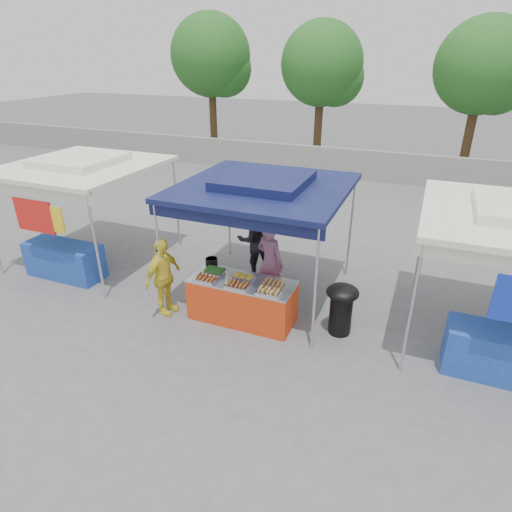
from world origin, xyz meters
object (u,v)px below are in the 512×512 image
at_px(wok_burner, 341,305).
at_px(vendor_table, 242,300).
at_px(cooking_pot, 212,262).
at_px(customer_person, 163,277).
at_px(vendor_woman, 270,263).
at_px(helper_man, 256,240).

bearing_deg(wok_burner, vendor_table, -160.60).
bearing_deg(vendor_table, wok_burner, 8.80).
relative_size(cooking_pot, wok_burner, 0.24).
distance_m(wok_burner, customer_person, 3.41).
distance_m(vendor_table, customer_person, 1.59).
bearing_deg(customer_person, wok_burner, -70.90).
relative_size(vendor_woman, helper_man, 1.01).
relative_size(vendor_table, customer_person, 1.27).
bearing_deg(customer_person, cooking_pot, -34.84).
distance_m(vendor_woman, customer_person, 2.12).
xyz_separation_m(cooking_pot, customer_person, (-0.68, -0.72, -0.13)).
xyz_separation_m(vendor_woman, customer_person, (-1.75, -1.20, -0.09)).
bearing_deg(cooking_pot, wok_burner, -1.95).
bearing_deg(wok_burner, helper_man, 156.82).
height_order(cooking_pot, helper_man, helper_man).
relative_size(cooking_pot, customer_person, 0.15).
bearing_deg(vendor_woman, helper_man, -33.71).
relative_size(cooking_pot, vendor_woman, 0.14).
xyz_separation_m(wok_burner, vendor_woman, (-1.60, 0.57, 0.29)).
distance_m(cooking_pot, customer_person, 1.00).
distance_m(cooking_pot, helper_man, 1.50).
bearing_deg(vendor_woman, customer_person, 54.58).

